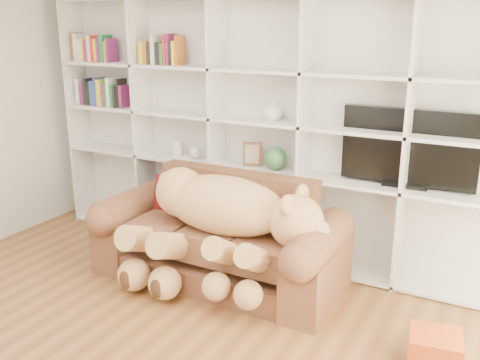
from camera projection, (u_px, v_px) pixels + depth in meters
The scene contains 13 objects.
wall_back at pixel (269, 112), 4.98m from camera, with size 5.00×0.02×2.70m, color silver.
bookshelf at pixel (239, 117), 4.98m from camera, with size 4.43×0.35×2.40m.
sofa at pixel (220, 242), 4.61m from camera, with size 2.12×0.91×0.89m.
teddy_bear at pixel (220, 219), 4.33m from camera, with size 1.64×0.89×0.95m.
throw_pillow at pixel (174, 195), 4.91m from camera, with size 0.35×0.11×0.35m, color #57100E.
gift_box at pixel (434, 353), 3.42m from camera, with size 0.32×0.30×0.26m, color #B74218.
tv at pixel (409, 149), 4.31m from camera, with size 1.08×0.18×0.64m.
picture_frame at pixel (253, 154), 4.95m from camera, with size 0.18×0.03×0.22m, color brown.
green_vase at pixel (275, 159), 4.85m from camera, with size 0.21×0.21×0.21m, color #326239.
figurine_tall at pixel (177, 148), 5.34m from camera, with size 0.08×0.08×0.17m, color beige.
figurine_short at pixel (178, 150), 5.34m from camera, with size 0.08×0.08×0.14m, color beige.
snow_globe at pixel (195, 153), 5.25m from camera, with size 0.11×0.11×0.11m, color white.
shelf_vase at pixel (273, 110), 4.74m from camera, with size 0.18×0.18×0.19m, color silver.
Camera 1 is at (2.10, -1.99, 2.17)m, focal length 40.00 mm.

